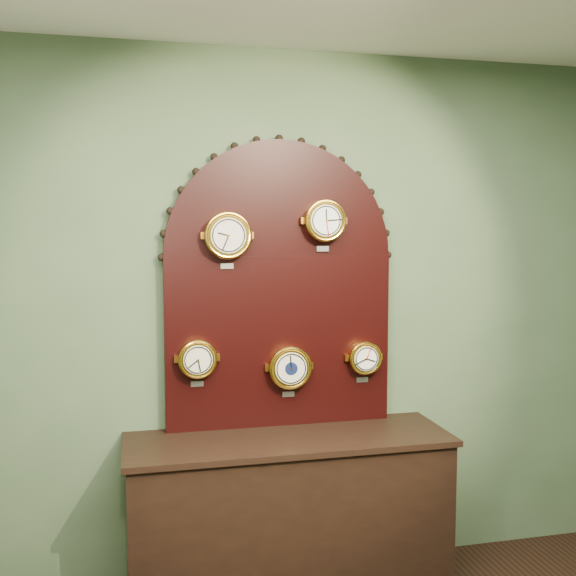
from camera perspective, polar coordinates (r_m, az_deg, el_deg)
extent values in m
plane|color=#475E40|center=(3.61, -0.91, -2.49)|extent=(4.00, 0.00, 4.00)
cube|color=black|center=(3.63, 0.08, -18.91)|extent=(1.60, 0.50, 0.80)
cube|color=black|center=(3.58, -0.74, -4.50)|extent=(1.20, 0.06, 0.90)
cylinder|color=black|center=(3.53, -0.75, 2.72)|extent=(1.20, 0.06, 1.20)
cylinder|color=gold|center=(3.42, -5.14, 4.45)|extent=(0.22, 0.08, 0.22)
torus|color=gold|center=(3.39, -5.06, 4.44)|extent=(0.24, 0.02, 0.24)
cylinder|color=beige|center=(3.38, -5.04, 4.44)|extent=(0.18, 0.01, 0.18)
cube|color=#B7B7BE|center=(3.45, -5.17, 1.86)|extent=(0.06, 0.01, 0.03)
cylinder|color=gold|center=(3.53, 3.07, 5.70)|extent=(0.20, 0.08, 0.20)
torus|color=gold|center=(3.50, 3.22, 5.71)|extent=(0.22, 0.02, 0.22)
cylinder|color=white|center=(3.49, 3.25, 5.71)|extent=(0.16, 0.01, 0.16)
cube|color=#B7B7BE|center=(3.55, 2.95, 3.33)|extent=(0.06, 0.01, 0.03)
cylinder|color=gold|center=(3.47, -7.67, -5.92)|extent=(0.18, 0.08, 0.18)
torus|color=gold|center=(3.43, -7.62, -6.02)|extent=(0.20, 0.02, 0.20)
cylinder|color=beige|center=(3.43, -7.61, -6.04)|extent=(0.15, 0.01, 0.15)
cube|color=#B7B7BE|center=(3.52, -7.68, -8.03)|extent=(0.07, 0.01, 0.03)
cylinder|color=gold|center=(3.56, 0.12, -6.69)|extent=(0.21, 0.08, 0.21)
torus|color=gold|center=(3.53, 0.24, -6.80)|extent=(0.23, 0.02, 0.23)
cylinder|color=beige|center=(3.52, 0.27, -6.82)|extent=(0.17, 0.01, 0.17)
cube|color=#B7B7BE|center=(3.61, 0.03, -8.95)|extent=(0.07, 0.01, 0.03)
cylinder|color=#0D173C|center=(3.52, 0.28, -6.83)|extent=(0.07, 0.00, 0.07)
cylinder|color=gold|center=(3.67, 6.43, -5.84)|extent=(0.17, 0.08, 0.17)
torus|color=gold|center=(3.64, 6.60, -5.93)|extent=(0.18, 0.02, 0.18)
cylinder|color=white|center=(3.63, 6.64, -5.95)|extent=(0.13, 0.01, 0.13)
cube|color=#B7B7BE|center=(3.71, 6.29, -7.71)|extent=(0.06, 0.01, 0.03)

